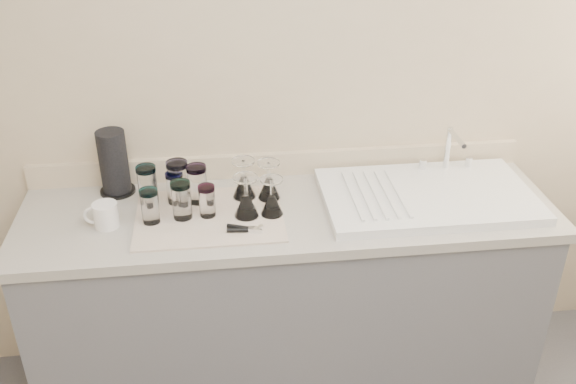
{
  "coord_description": "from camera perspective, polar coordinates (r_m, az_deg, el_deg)",
  "views": [
    {
      "loc": [
        -0.26,
        -0.91,
        2.16
      ],
      "look_at": [
        -0.01,
        1.15,
        1.0
      ],
      "focal_mm": 40.0,
      "sensor_mm": 36.0,
      "label": 1
    }
  ],
  "objects": [
    {
      "name": "tumbler_extra",
      "position": [
        2.5,
        -10.04,
        0.39
      ],
      "size": [
        0.06,
        0.06,
        0.13
      ],
      "color": "white",
      "rests_on": "dish_towel"
    },
    {
      "name": "tumbler_purple",
      "position": [
        2.49,
        -8.07,
        0.73
      ],
      "size": [
        0.08,
        0.08,
        0.15
      ],
      "color": "white",
      "rests_on": "dish_towel"
    },
    {
      "name": "goblet_back_right",
      "position": [
        2.5,
        -1.71,
        0.55
      ],
      "size": [
        0.09,
        0.09,
        0.16
      ],
      "color": "white",
      "rests_on": "dish_towel"
    },
    {
      "name": "goblet_back_left",
      "position": [
        2.51,
        -3.94,
        0.67
      ],
      "size": [
        0.09,
        0.09,
        0.16
      ],
      "color": "white",
      "rests_on": "dish_towel"
    },
    {
      "name": "can_opener",
      "position": [
        2.32,
        -3.86,
        -3.3
      ],
      "size": [
        0.13,
        0.07,
        0.02
      ],
      "color": "silver",
      "rests_on": "dish_towel"
    },
    {
      "name": "room_envelope",
      "position": [
        1.12,
        7.5,
        -3.71
      ],
      "size": [
        3.54,
        3.5,
        2.52
      ],
      "color": "#525156",
      "rests_on": "ground"
    },
    {
      "name": "white_mug",
      "position": [
        2.43,
        -15.96,
        -1.99
      ],
      "size": [
        0.13,
        0.09,
        0.09
      ],
      "color": "white",
      "rests_on": "counter_unit"
    },
    {
      "name": "tumbler_lavender",
      "position": [
        2.4,
        -7.21,
        -0.77
      ],
      "size": [
        0.06,
        0.06,
        0.12
      ],
      "color": "white",
      "rests_on": "dish_towel"
    },
    {
      "name": "tumbler_magenta",
      "position": [
        2.39,
        -12.17,
        -1.21
      ],
      "size": [
        0.07,
        0.07,
        0.13
      ],
      "color": "white",
      "rests_on": "dish_towel"
    },
    {
      "name": "sink_unit",
      "position": [
        2.58,
        12.3,
        -0.26
      ],
      "size": [
        0.82,
        0.5,
        0.22
      ],
      "color": "white",
      "rests_on": "counter_unit"
    },
    {
      "name": "dish_towel",
      "position": [
        2.43,
        -7.0,
        -2.14
      ],
      "size": [
        0.55,
        0.42,
        0.01
      ],
      "primitive_type": "cube",
      "color": "silver",
      "rests_on": "counter_unit"
    },
    {
      "name": "counter_unit",
      "position": [
        2.73,
        0.04,
        -9.59
      ],
      "size": [
        2.06,
        0.62,
        0.9
      ],
      "color": "slate",
      "rests_on": "ground"
    },
    {
      "name": "goblet_front_left",
      "position": [
        2.39,
        -3.73,
        -0.95
      ],
      "size": [
        0.09,
        0.09,
        0.16
      ],
      "color": "white",
      "rests_on": "dish_towel"
    },
    {
      "name": "tumbler_teal",
      "position": [
        2.52,
        -12.38,
        0.68
      ],
      "size": [
        0.08,
        0.08,
        0.15
      ],
      "color": "white",
      "rests_on": "dish_towel"
    },
    {
      "name": "paper_towel_roll",
      "position": [
        2.61,
        -15.22,
        2.48
      ],
      "size": [
        0.14,
        0.14,
        0.26
      ],
      "color": "black",
      "rests_on": "counter_unit"
    },
    {
      "name": "tumbler_cyan",
      "position": [
        2.51,
        -9.74,
        0.99
      ],
      "size": [
        0.08,
        0.08,
        0.16
      ],
      "color": "white",
      "rests_on": "dish_towel"
    },
    {
      "name": "goblet_front_right",
      "position": [
        2.4,
        -1.44,
        -0.91
      ],
      "size": [
        0.08,
        0.08,
        0.15
      ],
      "color": "white",
      "rests_on": "dish_towel"
    },
    {
      "name": "tumbler_blue",
      "position": [
        2.39,
        -9.45,
        -0.69
      ],
      "size": [
        0.07,
        0.07,
        0.15
      ],
      "color": "white",
      "rests_on": "dish_towel"
    }
  ]
}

